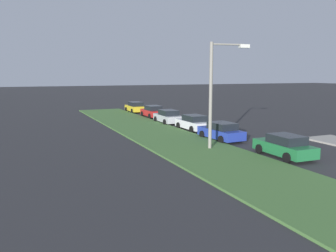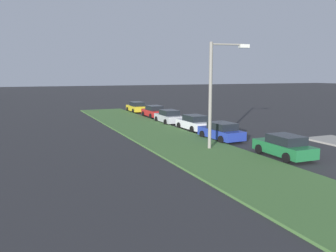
% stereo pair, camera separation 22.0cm
% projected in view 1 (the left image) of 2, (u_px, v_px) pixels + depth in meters
% --- Properties ---
extents(grass_median, '(60.00, 6.00, 0.12)m').
position_uv_depth(grass_median, '(194.00, 149.00, 24.92)').
color(grass_median, '#477238').
rests_on(grass_median, ground).
extents(parked_car_green, '(4.34, 2.09, 1.47)m').
position_uv_depth(parked_car_green, '(285.00, 146.00, 22.59)').
color(parked_car_green, '#1E6B38').
rests_on(parked_car_green, ground).
extents(parked_car_blue, '(4.40, 2.21, 1.47)m').
position_uv_depth(parked_car_blue, '(221.00, 131.00, 28.36)').
color(parked_car_blue, '#23389E').
rests_on(parked_car_blue, ground).
extents(parked_car_white, '(4.34, 2.09, 1.47)m').
position_uv_depth(parked_car_white, '(194.00, 123.00, 33.39)').
color(parked_car_white, silver).
rests_on(parked_car_white, ground).
extents(parked_car_silver, '(4.32, 2.06, 1.47)m').
position_uv_depth(parked_car_silver, '(168.00, 117.00, 38.15)').
color(parked_car_silver, '#B2B5BA').
rests_on(parked_car_silver, ground).
extents(parked_car_red, '(4.31, 2.03, 1.47)m').
position_uv_depth(parked_car_red, '(153.00, 112.00, 43.40)').
color(parked_car_red, red).
rests_on(parked_car_red, ground).
extents(parked_car_yellow, '(4.30, 2.03, 1.47)m').
position_uv_depth(parked_car_yellow, '(135.00, 107.00, 49.16)').
color(parked_car_yellow, gold).
rests_on(parked_car_yellow, ground).
extents(streetlight, '(0.81, 2.86, 7.50)m').
position_uv_depth(streetlight, '(216.00, 88.00, 24.31)').
color(streetlight, gray).
rests_on(streetlight, ground).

